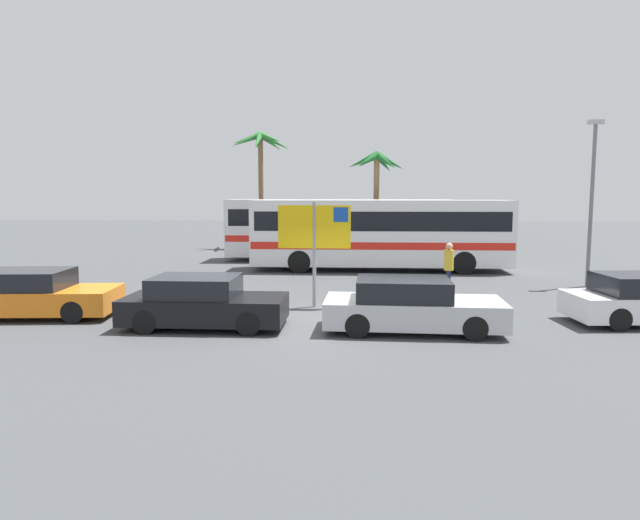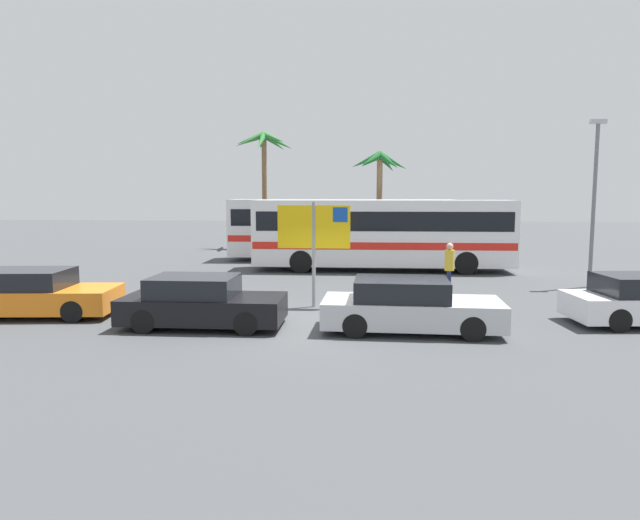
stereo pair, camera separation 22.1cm
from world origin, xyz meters
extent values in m
plane|color=#424447|center=(0.00, 0.00, 0.00)|extent=(120.00, 120.00, 0.00)
cube|color=white|center=(2.24, 11.02, 1.73)|extent=(11.48, 2.42, 2.90)
cube|color=black|center=(2.24, 11.02, 2.28)|extent=(11.02, 2.44, 0.84)
cube|color=red|center=(2.24, 11.02, 1.22)|extent=(11.36, 2.44, 0.32)
cylinder|color=black|center=(5.80, 12.10, 0.50)|extent=(1.00, 0.28, 1.00)
cylinder|color=black|center=(5.80, 9.93, 0.50)|extent=(1.00, 0.28, 1.00)
cylinder|color=black|center=(-1.32, 12.10, 0.50)|extent=(1.00, 0.28, 1.00)
cylinder|color=black|center=(-1.32, 9.93, 0.50)|extent=(1.00, 0.28, 1.00)
cube|color=white|center=(0.25, 14.83, 1.73)|extent=(11.48, 2.42, 2.90)
cube|color=black|center=(0.25, 14.83, 2.28)|extent=(11.02, 2.44, 0.84)
cube|color=red|center=(0.25, 14.83, 1.22)|extent=(11.36, 2.44, 0.32)
cylinder|color=black|center=(3.80, 15.91, 0.50)|extent=(1.00, 0.28, 1.00)
cylinder|color=black|center=(3.80, 13.75, 0.50)|extent=(1.00, 0.28, 1.00)
cylinder|color=black|center=(-3.31, 15.91, 0.50)|extent=(1.00, 0.28, 1.00)
cylinder|color=black|center=(-3.31, 13.75, 0.50)|extent=(1.00, 0.28, 1.00)
cylinder|color=gray|center=(-0.14, 2.48, 1.60)|extent=(0.11, 0.11, 3.20)
cube|color=yellow|center=(-0.14, 2.48, 2.45)|extent=(2.20, 0.11, 1.30)
cube|color=#1447A8|center=(0.66, 2.46, 2.82)|extent=(0.44, 0.08, 0.44)
cylinder|color=black|center=(7.57, 1.43, 0.30)|extent=(0.61, 0.21, 0.60)
cylinder|color=black|center=(7.71, -0.21, 0.30)|extent=(0.61, 0.21, 0.60)
cube|color=#B7BABF|center=(2.56, -0.46, 0.48)|extent=(4.51, 2.06, 0.64)
cube|color=black|center=(2.30, -0.45, 1.06)|extent=(2.38, 1.82, 0.52)
cylinder|color=black|center=(3.97, 0.34, 0.30)|extent=(0.61, 0.19, 0.60)
cylinder|color=black|center=(3.90, -1.39, 0.30)|extent=(0.61, 0.19, 0.60)
cylinder|color=black|center=(1.22, 0.46, 0.30)|extent=(0.61, 0.19, 0.60)
cylinder|color=black|center=(1.15, -1.27, 0.30)|extent=(0.61, 0.19, 0.60)
cube|color=orange|center=(-7.86, 0.60, 0.48)|extent=(4.56, 2.27, 0.64)
cube|color=black|center=(-8.12, 0.57, 1.06)|extent=(2.44, 1.93, 0.52)
cylinder|color=black|center=(-6.57, 1.59, 0.30)|extent=(0.61, 0.21, 0.60)
cylinder|color=black|center=(-6.42, -0.16, 0.30)|extent=(0.61, 0.21, 0.60)
cylinder|color=black|center=(-9.30, 1.35, 0.30)|extent=(0.61, 0.21, 0.60)
cube|color=black|center=(-2.77, -0.36, 0.48)|extent=(4.16, 1.88, 0.64)
cube|color=black|center=(-3.02, -0.36, 1.06)|extent=(2.17, 1.71, 0.52)
cylinder|color=black|center=(-1.48, 0.48, 0.30)|extent=(0.60, 0.17, 0.60)
cylinder|color=black|center=(-1.50, -1.22, 0.30)|extent=(0.60, 0.17, 0.60)
cylinder|color=black|center=(-4.05, 0.50, 0.30)|extent=(0.60, 0.17, 0.60)
cylinder|color=black|center=(-4.06, -1.19, 0.30)|extent=(0.60, 0.17, 0.60)
cylinder|color=#1E2347|center=(4.27, 4.71, 0.44)|extent=(0.13, 0.13, 0.88)
cylinder|color=#1E2347|center=(4.25, 4.53, 0.44)|extent=(0.13, 0.13, 0.88)
cylinder|color=gold|center=(4.26, 4.62, 1.22)|extent=(0.32, 0.32, 0.69)
sphere|color=tan|center=(4.26, 4.62, 1.69)|extent=(0.24, 0.24, 0.24)
cylinder|color=slate|center=(9.79, 6.93, 2.97)|extent=(0.14, 0.14, 5.94)
cube|color=#B2B2B7|center=(9.79, 6.93, 6.04)|extent=(0.56, 0.20, 0.16)
cylinder|color=brown|center=(-4.90, 21.69, 3.50)|extent=(0.32, 0.32, 7.00)
cone|color=#2D7533|center=(-3.99, 21.78, 6.75)|extent=(2.05, 0.65, 1.29)
cone|color=#2D7533|center=(-4.34, 22.42, 6.78)|extent=(1.57, 1.88, 1.25)
cone|color=#2D7533|center=(-5.18, 22.60, 6.85)|extent=(1.03, 2.09, 1.11)
cone|color=#2D7533|center=(-5.83, 21.99, 6.95)|extent=(2.11, 1.05, 0.93)
cone|color=#2D7533|center=(-5.72, 21.25, 6.81)|extent=(2.01, 1.34, 1.19)
cone|color=#2D7533|center=(-4.92, 20.80, 6.71)|extent=(0.50, 2.00, 1.37)
cone|color=#2D7533|center=(-4.17, 21.04, 6.92)|extent=(1.83, 1.71, 0.99)
cylinder|color=brown|center=(2.31, 17.57, 2.71)|extent=(0.32, 0.32, 5.42)
cone|color=#195623|center=(3.07, 17.71, 5.23)|extent=(1.78, 0.75, 1.17)
cone|color=#195623|center=(2.72, 18.19, 5.19)|extent=(1.31, 1.67, 1.23)
cone|color=#195623|center=(1.80, 18.19, 5.33)|extent=(1.46, 1.65, 1.00)
cone|color=#195623|center=(1.52, 17.61, 5.28)|extent=(1.77, 0.53, 1.08)
cone|color=#195623|center=(1.84, 16.92, 5.32)|extent=(1.40, 1.68, 1.01)
cone|color=#195623|center=(2.79, 16.97, 5.23)|extent=(1.42, 1.63, 1.18)
camera|label=1|loc=(1.04, -14.54, 3.41)|focal=31.78mm
camera|label=2|loc=(1.26, -14.53, 3.41)|focal=31.78mm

